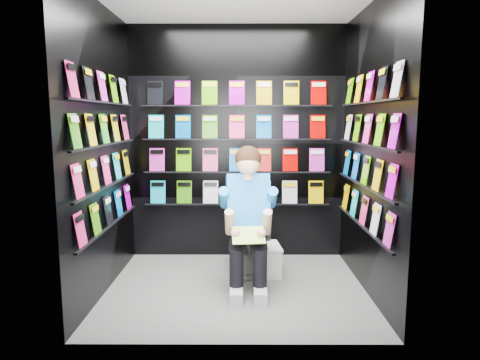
{
  "coord_description": "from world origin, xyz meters",
  "views": [
    {
      "loc": [
        0.05,
        -3.82,
        1.59
      ],
      "look_at": [
        0.04,
        0.15,
        1.01
      ],
      "focal_mm": 32.0,
      "sensor_mm": 36.0,
      "label": 1
    }
  ],
  "objects": [
    {
      "name": "reader",
      "position": [
        0.11,
        0.12,
        0.79
      ],
      "size": [
        0.61,
        0.84,
        1.46
      ],
      "primitive_type": null,
      "rotation": [
        0.0,
        0.0,
        0.09
      ],
      "color": "blue",
      "rests_on": "toilet"
    },
    {
      "name": "wall_front",
      "position": [
        0.0,
        -1.0,
        1.3
      ],
      "size": [
        2.4,
        0.04,
        2.6
      ],
      "primitive_type": "cube",
      "color": "black",
      "rests_on": "floor"
    },
    {
      "name": "comics_left",
      "position": [
        -1.17,
        0.0,
        1.31
      ],
      "size": [
        0.06,
        1.7,
        1.37
      ],
      "primitive_type": null,
      "color": "#E62A72",
      "rests_on": "wall_left"
    },
    {
      "name": "wall_back",
      "position": [
        0.0,
        1.0,
        1.3
      ],
      "size": [
        2.4,
        0.04,
        2.6
      ],
      "primitive_type": "cube",
      "color": "black",
      "rests_on": "floor"
    },
    {
      "name": "toilet",
      "position": [
        0.11,
        0.5,
        0.37
      ],
      "size": [
        0.48,
        0.78,
        0.73
      ],
      "primitive_type": "imported",
      "rotation": [
        0.0,
        0.0,
        3.23
      ],
      "color": "white",
      "rests_on": "floor"
    },
    {
      "name": "longbox",
      "position": [
        0.33,
        0.39,
        0.14
      ],
      "size": [
        0.24,
        0.39,
        0.28
      ],
      "primitive_type": "cube",
      "rotation": [
        0.0,
        0.0,
        0.1
      ],
      "color": "white",
      "rests_on": "floor"
    },
    {
      "name": "wall_left",
      "position": [
        -1.2,
        0.0,
        1.3
      ],
      "size": [
        0.04,
        2.0,
        2.6
      ],
      "primitive_type": "cube",
      "color": "black",
      "rests_on": "floor"
    },
    {
      "name": "comics_right",
      "position": [
        1.17,
        0.0,
        1.31
      ],
      "size": [
        0.06,
        1.7,
        1.37
      ],
      "primitive_type": null,
      "color": "#E62A72",
      "rests_on": "wall_right"
    },
    {
      "name": "wall_right",
      "position": [
        1.2,
        0.0,
        1.3
      ],
      "size": [
        0.04,
        2.0,
        2.6
      ],
      "primitive_type": "cube",
      "color": "black",
      "rests_on": "floor"
    },
    {
      "name": "comics_back",
      "position": [
        0.0,
        0.97,
        1.31
      ],
      "size": [
        2.1,
        0.06,
        1.37
      ],
      "primitive_type": null,
      "color": "#E62A72",
      "rests_on": "wall_back"
    },
    {
      "name": "longbox_lid",
      "position": [
        0.33,
        0.39,
        0.29
      ],
      "size": [
        0.26,
        0.41,
        0.03
      ],
      "primitive_type": "cube",
      "rotation": [
        0.0,
        0.0,
        0.1
      ],
      "color": "white",
      "rests_on": "longbox"
    },
    {
      "name": "held_comic",
      "position": [
        0.11,
        -0.23,
        0.58
      ],
      "size": [
        0.3,
        0.19,
        0.12
      ],
      "primitive_type": "cube",
      "rotation": [
        -0.96,
        0.0,
        0.09
      ],
      "color": "green",
      "rests_on": "reader"
    },
    {
      "name": "floor",
      "position": [
        0.0,
        0.0,
        0.0
      ],
      "size": [
        2.4,
        2.4,
        0.0
      ],
      "primitive_type": "plane",
      "color": "slate",
      "rests_on": "ground"
    }
  ]
}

